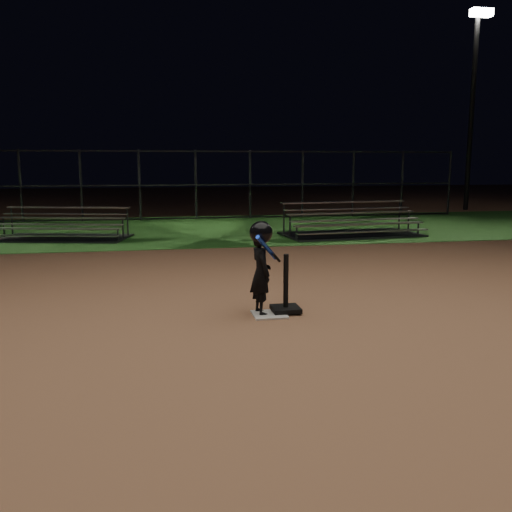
{
  "coord_description": "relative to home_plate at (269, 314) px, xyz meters",
  "views": [
    {
      "loc": [
        -1.48,
        -7.02,
        2.04
      ],
      "look_at": [
        0.0,
        1.0,
        0.65
      ],
      "focal_mm": 38.35,
      "sensor_mm": 36.0,
      "label": 1
    }
  ],
  "objects": [
    {
      "name": "ground",
      "position": [
        0.0,
        0.0,
        -0.01
      ],
      "size": [
        80.0,
        80.0,
        0.0
      ],
      "primitive_type": "plane",
      "color": "#976444",
      "rests_on": "ground"
    },
    {
      "name": "grass_strip",
      "position": [
        0.0,
        10.0,
        -0.01
      ],
      "size": [
        60.0,
        8.0,
        0.01
      ],
      "primitive_type": "cube",
      "color": "#1F4E19",
      "rests_on": "ground"
    },
    {
      "name": "home_plate",
      "position": [
        0.0,
        0.0,
        0.0
      ],
      "size": [
        0.45,
        0.45,
        0.02
      ],
      "primitive_type": "cube",
      "color": "beige",
      "rests_on": "ground"
    },
    {
      "name": "batting_tee",
      "position": [
        0.25,
        0.09,
        0.16
      ],
      "size": [
        0.38,
        0.38,
        0.79
      ],
      "color": "black",
      "rests_on": "home_plate"
    },
    {
      "name": "child_batter",
      "position": [
        -0.1,
        0.08,
        0.67
      ],
      "size": [
        0.45,
        0.6,
        1.28
      ],
      "rotation": [
        0.0,
        0.0,
        1.73
      ],
      "color": "black",
      "rests_on": "ground"
    },
    {
      "name": "bleacher_left",
      "position": [
        -3.95,
        8.33,
        0.16
      ],
      "size": [
        3.71,
        2.41,
        0.84
      ],
      "rotation": [
        0.0,
        0.0,
        -0.23
      ],
      "color": "#B0B1B5",
      "rests_on": "ground"
    },
    {
      "name": "bleacher_right",
      "position": [
        3.97,
        7.6,
        0.18
      ],
      "size": [
        3.98,
        2.21,
        0.94
      ],
      "rotation": [
        0.0,
        0.0,
        0.09
      ],
      "color": "#A2A2A7",
      "rests_on": "ground"
    },
    {
      "name": "backstop_fence",
      "position": [
        0.0,
        13.0,
        1.24
      ],
      "size": [
        20.08,
        0.08,
        2.5
      ],
      "color": "#38383D",
      "rests_on": "ground"
    },
    {
      "name": "light_pole_right",
      "position": [
        12.0,
        14.94,
        4.93
      ],
      "size": [
        0.9,
        0.53,
        8.3
      ],
      "color": "#2D2D30",
      "rests_on": "ground"
    }
  ]
}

